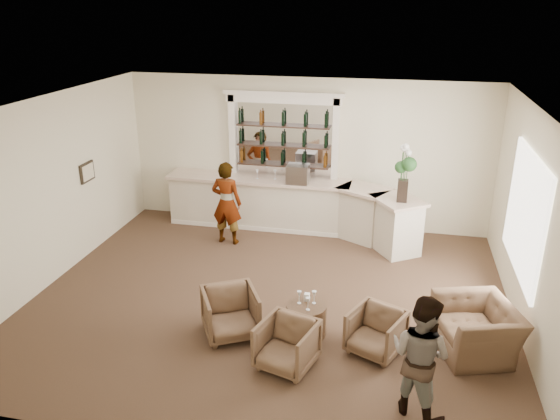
% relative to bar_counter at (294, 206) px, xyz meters
% --- Properties ---
extents(ground, '(8.00, 8.00, 0.00)m').
position_rel_bar_counter_xyz_m(ground, '(0.16, -3.00, -0.57)').
color(ground, brown).
rests_on(ground, ground).
extents(room_shell, '(8.04, 7.02, 3.32)m').
position_rel_bar_counter_xyz_m(room_shell, '(0.33, -2.29, 1.77)').
color(room_shell, '#EEE5C5').
rests_on(room_shell, ground).
extents(bar_counter, '(5.72, 1.80, 1.14)m').
position_rel_bar_counter_xyz_m(bar_counter, '(0.00, 0.00, 0.00)').
color(bar_counter, beige).
rests_on(bar_counter, ground).
extents(back_bar_alcove, '(2.64, 0.25, 3.00)m').
position_rel_bar_counter_xyz_m(back_bar_alcove, '(-0.34, 0.41, 1.46)').
color(back_bar_alcove, white).
rests_on(back_bar_alcove, ground).
extents(cocktail_table, '(0.61, 0.61, 0.50)m').
position_rel_bar_counter_xyz_m(cocktail_table, '(0.96, -3.92, -0.32)').
color(cocktail_table, '#4C3621').
rests_on(cocktail_table, ground).
extents(sommelier, '(0.68, 0.48, 1.76)m').
position_rel_bar_counter_xyz_m(sommelier, '(-1.25, -0.91, 0.31)').
color(sommelier, gray).
rests_on(sommelier, ground).
extents(guest, '(0.99, 0.94, 1.62)m').
position_rel_bar_counter_xyz_m(guest, '(2.57, -5.28, 0.24)').
color(guest, gray).
rests_on(guest, ground).
extents(armchair_left, '(1.08, 1.09, 0.74)m').
position_rel_bar_counter_xyz_m(armchair_left, '(-0.17, -4.17, -0.20)').
color(armchair_left, brown).
rests_on(armchair_left, ground).
extents(armchair_center, '(0.92, 0.94, 0.69)m').
position_rel_bar_counter_xyz_m(armchair_center, '(0.83, -4.76, -0.23)').
color(armchair_center, brown).
rests_on(armchair_center, ground).
extents(armchair_right, '(0.94, 0.96, 0.66)m').
position_rel_bar_counter_xyz_m(armchair_right, '(2.02, -4.15, -0.24)').
color(armchair_right, brown).
rests_on(armchair_right, ground).
extents(armchair_far, '(1.32, 1.42, 0.75)m').
position_rel_bar_counter_xyz_m(armchair_far, '(3.43, -3.83, -0.20)').
color(armchair_far, brown).
rests_on(armchair_far, ground).
extents(espresso_machine, '(0.46, 0.39, 0.41)m').
position_rel_bar_counter_xyz_m(espresso_machine, '(0.09, -0.07, 0.77)').
color(espresso_machine, '#B1B1B6').
rests_on(espresso_machine, bar_counter).
extents(flower_vase, '(0.30, 0.30, 1.15)m').
position_rel_bar_counter_xyz_m(flower_vase, '(2.28, -0.73, 1.21)').
color(flower_vase, black).
rests_on(flower_vase, bar_counter).
extents(wine_glass_bar_left, '(0.07, 0.07, 0.21)m').
position_rel_bar_counter_xyz_m(wine_glass_bar_left, '(-0.84, 0.04, 0.67)').
color(wine_glass_bar_left, white).
rests_on(wine_glass_bar_left, bar_counter).
extents(wine_glass_bar_right, '(0.07, 0.07, 0.21)m').
position_rel_bar_counter_xyz_m(wine_glass_bar_right, '(-0.45, 0.10, 0.67)').
color(wine_glass_bar_right, white).
rests_on(wine_glass_bar_right, bar_counter).
extents(wine_glass_tbl_a, '(0.07, 0.07, 0.21)m').
position_rel_bar_counter_xyz_m(wine_glass_tbl_a, '(0.84, -3.89, 0.03)').
color(wine_glass_tbl_a, white).
rests_on(wine_glass_tbl_a, cocktail_table).
extents(wine_glass_tbl_b, '(0.07, 0.07, 0.21)m').
position_rel_bar_counter_xyz_m(wine_glass_tbl_b, '(1.06, -3.84, 0.03)').
color(wine_glass_tbl_b, white).
rests_on(wine_glass_tbl_b, cocktail_table).
extents(wine_glass_tbl_c, '(0.07, 0.07, 0.21)m').
position_rel_bar_counter_xyz_m(wine_glass_tbl_c, '(1.00, -4.05, 0.03)').
color(wine_glass_tbl_c, white).
rests_on(wine_glass_tbl_c, cocktail_table).
extents(napkin_holder, '(0.08, 0.08, 0.12)m').
position_rel_bar_counter_xyz_m(napkin_holder, '(0.94, -3.78, -0.01)').
color(napkin_holder, white).
rests_on(napkin_holder, cocktail_table).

